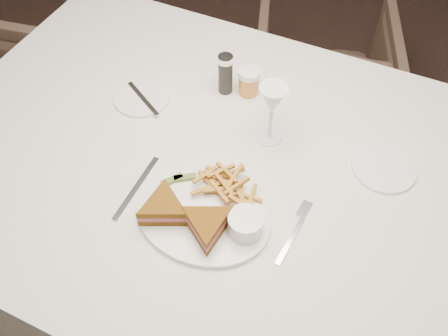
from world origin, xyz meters
The scene contains 4 objects.
ground centered at (0.00, 0.00, 0.00)m, with size 5.00×5.00×0.00m, color black.
table centered at (-0.31, -0.24, 0.38)m, with size 1.63×1.09×0.75m, color silver.
chair_far centered at (-0.40, 0.72, 0.30)m, with size 0.57×0.54×0.59m, color #48362C.
table_setting centered at (-0.31, -0.31, 0.79)m, with size 0.83×0.59×0.18m.
Camera 1 is at (0.05, -0.94, 1.73)m, focal length 40.00 mm.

